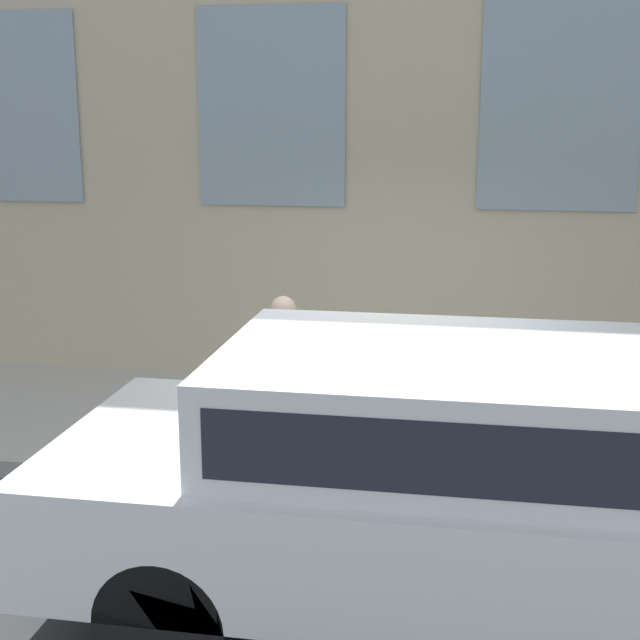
# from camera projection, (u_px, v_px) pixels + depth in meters

# --- Properties ---
(ground_plane) EXTENTS (80.00, 80.00, 0.00)m
(ground_plane) POSITION_uv_depth(u_px,v_px,m) (377.00, 506.00, 6.80)
(ground_plane) COLOR #38383A
(sidewalk) EXTENTS (2.70, 60.00, 0.15)m
(sidewalk) POSITION_uv_depth(u_px,v_px,m) (393.00, 436.00, 8.08)
(sidewalk) COLOR #B2ADA3
(sidewalk) RESTS_ON ground_plane
(fire_hydrant) EXTENTS (0.33, 0.44, 0.74)m
(fire_hydrant) POSITION_uv_depth(u_px,v_px,m) (357.00, 415.00, 7.25)
(fire_hydrant) COLOR #2D7260
(fire_hydrant) RESTS_ON sidewalk
(person) EXTENTS (0.32, 0.21, 1.33)m
(person) POSITION_uv_depth(u_px,v_px,m) (284.00, 359.00, 7.35)
(person) COLOR navy
(person) RESTS_ON sidewalk
(parked_truck_white_near) EXTENTS (2.05, 4.66, 1.63)m
(parked_truck_white_near) POSITION_uv_depth(u_px,v_px,m) (460.00, 465.00, 5.14)
(parked_truck_white_near) COLOR black
(parked_truck_white_near) RESTS_ON ground_plane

